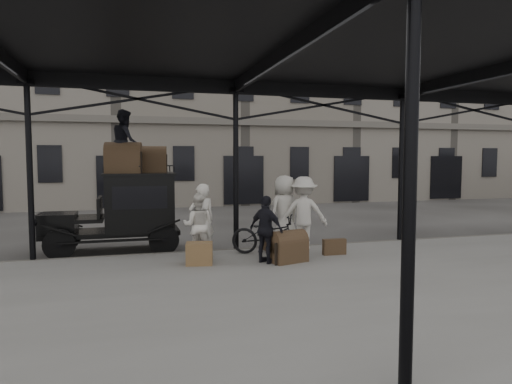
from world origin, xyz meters
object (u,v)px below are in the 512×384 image
at_px(taxi, 128,208).
at_px(bicycle, 269,235).
at_px(porter_left, 202,220).
at_px(steamer_trunk_platform, 288,249).
at_px(porter_official, 266,229).
at_px(steamer_trunk_roof_near, 124,160).

xyz_separation_m(taxi, bicycle, (3.42, -2.15, -0.54)).
bearing_deg(taxi, bicycle, -32.19).
distance_m(porter_left, steamer_trunk_platform, 2.26).
bearing_deg(porter_official, steamer_trunk_platform, -128.61).
bearing_deg(bicycle, steamer_trunk_roof_near, 91.30).
relative_size(porter_official, steamer_trunk_platform, 1.85).
relative_size(porter_left, steamer_trunk_platform, 2.13).
relative_size(bicycle, steamer_trunk_platform, 2.30).
height_order(porter_official, steamer_trunk_roof_near, steamer_trunk_roof_near).
xyz_separation_m(bicycle, steamer_trunk_platform, (0.19, -0.86, -0.20)).
bearing_deg(steamer_trunk_platform, porter_left, 131.62).
distance_m(porter_left, bicycle, 1.73).
distance_m(taxi, steamer_trunk_roof_near, 1.35).
bearing_deg(bicycle, taxi, 87.66).
bearing_deg(steamer_trunk_roof_near, bicycle, -20.35).
relative_size(porter_left, steamer_trunk_roof_near, 1.93).
height_order(bicycle, steamer_trunk_roof_near, steamer_trunk_roof_near).
distance_m(porter_official, steamer_trunk_roof_near, 4.48).
height_order(porter_left, steamer_trunk_roof_near, steamer_trunk_roof_near).
distance_m(bicycle, steamer_trunk_platform, 0.90).
bearing_deg(steamer_trunk_platform, steamer_trunk_roof_near, 126.52).
relative_size(bicycle, steamer_trunk_roof_near, 2.08).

